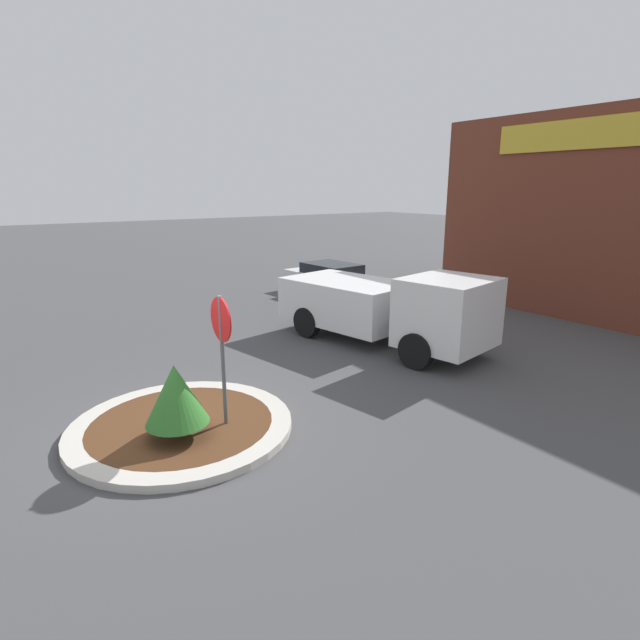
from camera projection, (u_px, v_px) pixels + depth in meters
name	position (u px, v px, depth m)	size (l,w,h in m)	color
ground_plane	(182.00, 430.00, 8.96)	(120.00, 120.00, 0.00)	#474749
traffic_island	(182.00, 426.00, 8.94)	(3.94, 3.94, 0.14)	#BCB7AD
stop_sign	(222.00, 338.00, 8.50)	(0.78, 0.07, 2.46)	#4C4C51
island_shrub	(176.00, 394.00, 8.22)	(1.06, 1.06, 1.28)	brown
utility_truck	(385.00, 306.00, 13.60)	(6.34, 3.24, 2.09)	white
parked_sedan_white	(335.00, 279.00, 19.94)	(4.77, 2.09, 1.27)	silver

